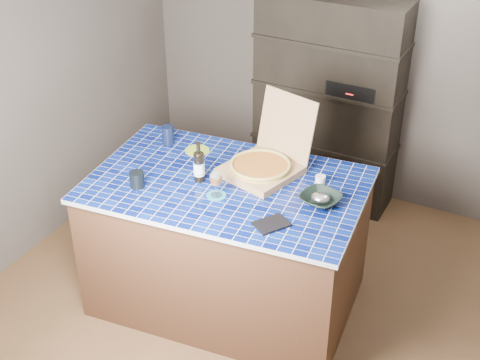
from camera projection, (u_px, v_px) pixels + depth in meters
The scene contains 14 objects.
room at pixel (244, 143), 4.25m from camera, with size 3.50×3.50×3.50m.
shelving_unit at pixel (328, 102), 5.58m from camera, with size 1.20×0.41×1.80m.
kitchen_island at pixel (227, 243), 4.61m from camera, with size 1.89×1.31×0.98m.
pizza_box at pixel (263, 164), 4.43m from camera, with size 0.56×0.63×0.48m.
mead_bottle at pixel (199, 166), 4.32m from camera, with size 0.08×0.08×0.28m.
teal_trivet at pixel (216, 195), 4.22m from camera, with size 0.13×0.13×0.01m, color teal.
wine_glass at pixel (216, 179), 4.15m from camera, with size 0.08×0.08×0.18m.
tumbler at pixel (137, 179), 4.29m from camera, with size 0.09×0.09×0.11m, color black.
dvd_case at pixel (271, 224), 3.94m from camera, with size 0.14×0.20×0.02m, color black.
bowl at pixel (320, 199), 4.13m from camera, with size 0.24×0.24×0.06m, color black.
foil_contents at pixel (320, 198), 4.13m from camera, with size 0.12×0.10×0.06m, color #A4A6AF.
white_jar at pixel (320, 180), 4.33m from camera, with size 0.07×0.07×0.06m, color silver.
navy_cup at pixel (168, 135), 4.78m from camera, with size 0.09×0.09×0.14m, color black.
green_trivet at pixel (197, 150), 4.72m from camera, with size 0.17×0.17×0.01m, color #86B326.
Camera 1 is at (1.72, -3.33, 3.27)m, focal length 50.00 mm.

